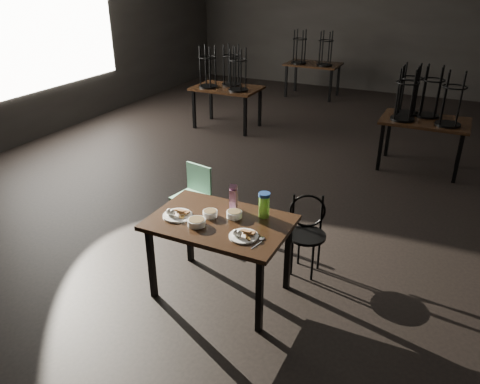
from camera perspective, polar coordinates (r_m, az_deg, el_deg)
The scene contains 15 objects.
room at distance 5.82m, azimuth 10.03°, elevation 21.62°, with size 12.00×12.04×3.22m.
main_table at distance 4.06m, azimuth -2.47°, elevation -4.48°, with size 1.20×0.80×0.75m.
plate_left at distance 4.11m, azimuth -7.68°, elevation -2.67°, with size 0.26×0.26×0.08m.
plate_right at distance 3.77m, azimuth 0.40°, elevation -5.23°, with size 0.24×0.24×0.08m.
bowl_near at distance 4.08m, azimuth -3.66°, elevation -2.61°, with size 0.13×0.13×0.05m.
bowl_far at distance 4.06m, azimuth -0.70°, elevation -2.70°, with size 0.14×0.14×0.05m.
bowl_big at distance 3.95m, azimuth -5.31°, elevation -3.66°, with size 0.15×0.15×0.05m.
juice_carton at distance 4.14m, azimuth -0.80°, elevation -0.73°, with size 0.07×0.07×0.25m.
water_bottle at distance 4.03m, azimuth 2.96°, elevation -1.55°, with size 0.12×0.12×0.23m.
spoon at distance 3.74m, azimuth 2.59°, elevation -5.80°, with size 0.05×0.21×0.01m.
bentwood_chair at distance 4.53m, azimuth 8.15°, elevation -4.39°, with size 0.40×0.40×0.77m.
school_chair at distance 5.25m, azimuth -5.64°, elevation 0.03°, with size 0.40×0.40×0.74m.
bg_table_left at distance 8.66m, azimuth -1.65°, elevation 12.82°, with size 1.20×0.80×1.48m.
bg_table_right at distance 7.24m, azimuth 21.52°, elevation 8.63°, with size 1.20×0.80×1.48m.
bg_table_far at distance 11.05m, azimuth 8.88°, elevation 15.22°, with size 1.20×0.80×1.48m.
Camera 1 is at (1.59, -5.57, 2.71)m, focal length 35.00 mm.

